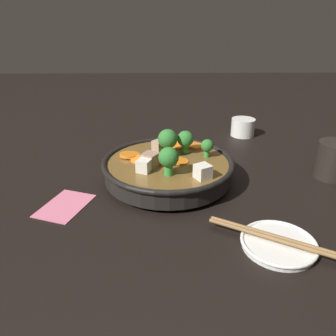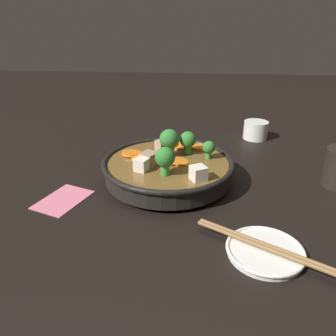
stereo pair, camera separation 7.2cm
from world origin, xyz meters
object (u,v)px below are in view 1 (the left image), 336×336
object	(u,v)px
dark_mug	(335,160)
stirfry_bowl	(168,166)
tea_cup	(243,127)
side_saucer	(278,244)
chopsticks_pair	(279,239)

from	to	relation	value
dark_mug	stirfry_bowl	bearing A→B (deg)	-88.04
stirfry_bowl	dark_mug	distance (m)	0.38
stirfry_bowl	dark_mug	xyz separation A→B (m)	(-0.01, 0.38, 0.01)
tea_cup	dark_mug	bearing A→B (deg)	25.92
tea_cup	stirfry_bowl	bearing A→B (deg)	-37.89
side_saucer	dark_mug	size ratio (longest dim) A/B	1.18
tea_cup	dark_mug	distance (m)	0.32
dark_mug	chopsticks_pair	xyz separation A→B (m)	(0.25, -0.20, -0.03)
side_saucer	dark_mug	bearing A→B (deg)	140.60
stirfry_bowl	dark_mug	size ratio (longest dim) A/B	2.81
stirfry_bowl	dark_mug	bearing A→B (deg)	91.96
tea_cup	chopsticks_pair	bearing A→B (deg)	-6.70
chopsticks_pair	side_saucer	bearing A→B (deg)	180.00
tea_cup	chopsticks_pair	distance (m)	0.54
side_saucer	chopsticks_pair	bearing A→B (deg)	0.00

